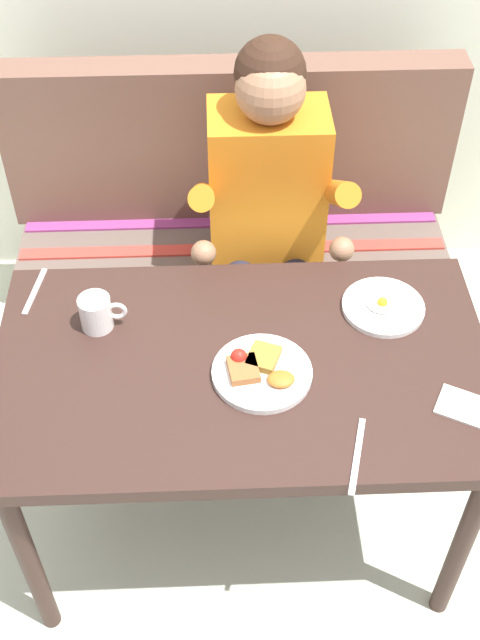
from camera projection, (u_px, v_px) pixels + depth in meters
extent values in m
plane|color=beige|center=(242.00, 519.00, 2.44)|extent=(8.00, 8.00, 0.00)
cube|color=#35211B|center=(242.00, 368.00, 1.93)|extent=(1.20, 0.70, 0.04)
cylinder|color=#35211B|center=(29.00, 560.00, 1.97)|extent=(0.05, 0.05, 0.69)
cylinder|color=#35211B|center=(462.00, 544.00, 2.00)|extent=(0.05, 0.05, 0.69)
cylinder|color=#35211B|center=(57.00, 379.00, 2.38)|extent=(0.05, 0.05, 0.69)
cylinder|color=#35211B|center=(417.00, 368.00, 2.41)|extent=(0.05, 0.05, 0.69)
cube|color=brown|center=(233.00, 306.00, 2.79)|extent=(1.44, 0.56, 0.40)
cube|color=brown|center=(233.00, 257.00, 2.63)|extent=(1.40, 0.52, 0.06)
cube|color=brown|center=(230.00, 141.00, 2.57)|extent=(1.44, 0.12, 0.54)
cube|color=yellow|center=(235.00, 278.00, 2.51)|extent=(1.38, 0.05, 0.01)
cube|color=#C63D33|center=(233.00, 249.00, 2.60)|extent=(1.38, 0.05, 0.01)
cube|color=#93387A|center=(232.00, 222.00, 2.70)|extent=(1.38, 0.05, 0.01)
cube|color=orange|center=(267.00, 185.00, 2.35)|extent=(0.34, 0.22, 0.48)
sphere|color=#9E7051|center=(271.00, 89.00, 2.10)|extent=(0.19, 0.19, 0.19)
sphere|color=#331E14|center=(270.00, 73.00, 2.10)|extent=(0.19, 0.19, 0.19)
cylinder|color=orange|center=(202.00, 197.00, 2.20)|extent=(0.07, 0.29, 0.23)
cylinder|color=orange|center=(339.00, 193.00, 2.21)|extent=(0.07, 0.29, 0.23)
sphere|color=#9E7051|center=(204.00, 253.00, 2.19)|extent=(0.07, 0.07, 0.07)
sphere|color=#9E7051|center=(342.00, 249.00, 2.20)|extent=(0.07, 0.07, 0.07)
cylinder|color=#232333|center=(240.00, 285.00, 2.40)|extent=(0.09, 0.34, 0.09)
cylinder|color=#232333|center=(243.00, 384.00, 2.47)|extent=(0.08, 0.08, 0.52)
cube|color=black|center=(243.00, 444.00, 2.60)|extent=(0.09, 0.20, 0.05)
cylinder|color=#232333|center=(297.00, 283.00, 2.41)|extent=(0.09, 0.34, 0.09)
cylinder|color=#232333|center=(297.00, 382.00, 2.48)|extent=(0.08, 0.08, 0.52)
cube|color=black|center=(295.00, 442.00, 2.60)|extent=(0.09, 0.20, 0.05)
cylinder|color=white|center=(262.00, 373.00, 1.88)|extent=(0.24, 0.24, 0.02)
cube|color=#9B592E|center=(242.00, 369.00, 1.86)|extent=(0.08, 0.09, 0.02)
cube|color=olive|center=(263.00, 357.00, 1.89)|extent=(0.09, 0.10, 0.02)
sphere|color=red|center=(239.00, 357.00, 1.88)|extent=(0.04, 0.04, 0.04)
ellipsoid|color=#CC6623|center=(281.00, 379.00, 1.84)|extent=(0.06, 0.05, 0.02)
cylinder|color=white|center=(383.00, 307.00, 2.03)|extent=(0.21, 0.21, 0.01)
ellipsoid|color=white|center=(384.00, 304.00, 2.02)|extent=(0.09, 0.08, 0.01)
sphere|color=yellow|center=(383.00, 302.00, 2.01)|extent=(0.03, 0.03, 0.03)
cylinder|color=white|center=(96.00, 313.00, 1.96)|extent=(0.08, 0.08, 0.09)
cylinder|color=brown|center=(94.00, 301.00, 1.94)|extent=(0.07, 0.07, 0.01)
torus|color=white|center=(117.00, 311.00, 1.96)|extent=(0.05, 0.01, 0.05)
cube|color=silver|center=(467.00, 408.00, 1.81)|extent=(0.16, 0.14, 0.01)
cube|color=silver|center=(35.00, 291.00, 2.08)|extent=(0.04, 0.17, 0.00)
cube|color=silver|center=(357.00, 456.00, 1.72)|extent=(0.07, 0.20, 0.00)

